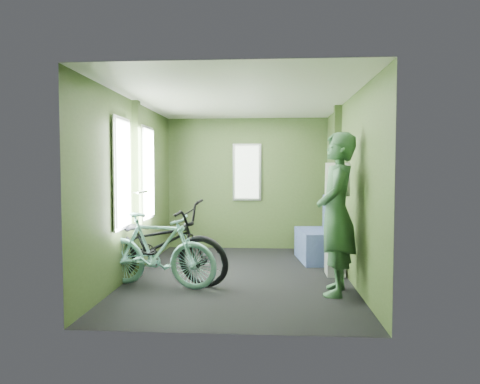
% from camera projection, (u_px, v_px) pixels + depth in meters
% --- Properties ---
extents(room, '(4.00, 4.02, 2.31)m').
position_uv_depth(room, '(237.00, 167.00, 5.59)').
color(room, black).
rests_on(room, ground).
extents(bicycle_black, '(2.06, 1.38, 1.11)m').
position_uv_depth(bicycle_black, '(157.00, 283.00, 5.26)').
color(bicycle_black, black).
rests_on(bicycle_black, ground).
extents(bicycle_mint, '(1.56, 0.82, 0.93)m').
position_uv_depth(bicycle_mint, '(157.00, 288.00, 5.06)').
color(bicycle_mint, '#77BFB7').
rests_on(bicycle_mint, ground).
extents(passenger, '(0.54, 0.75, 1.81)m').
position_uv_depth(passenger, '(336.00, 214.00, 4.77)').
color(passenger, '#325C3B').
rests_on(passenger, ground).
extents(waste_box, '(0.23, 0.33, 0.79)m').
position_uv_depth(waste_box, '(335.00, 245.00, 5.65)').
color(waste_box, gray).
rests_on(waste_box, ground).
extents(bench_seat, '(0.63, 0.99, 0.99)m').
position_uv_depth(bench_seat, '(319.00, 242.00, 6.55)').
color(bench_seat, navy).
rests_on(bench_seat, ground).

